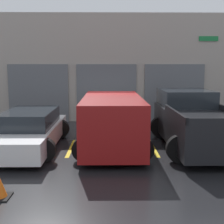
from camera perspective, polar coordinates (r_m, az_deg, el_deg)
name	(u,v)px	position (r m, az deg, el deg)	size (l,w,h in m)	color
ground_plane	(111,135)	(12.02, -0.09, -4.19)	(28.00, 28.00, 0.00)	black
shophouse_building	(111,69)	(15.03, -0.27, 7.87)	(16.50, 0.68, 5.06)	#9E9389
pickup_truck	(193,121)	(10.54, 14.56, -1.57)	(2.41, 5.02, 1.77)	black
sedan_white	(30,130)	(10.32, -14.85, -3.27)	(2.17, 4.74, 1.21)	white
sedan_side	(112,121)	(9.92, 0.04, -1.58)	(2.27, 4.60, 1.65)	maroon
parking_stripe_left	(71,148)	(10.18, -7.48, -6.54)	(0.12, 2.20, 0.01)	gold
parking_stripe_centre	(153,148)	(10.21, 7.53, -6.49)	(0.12, 2.20, 0.01)	gold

